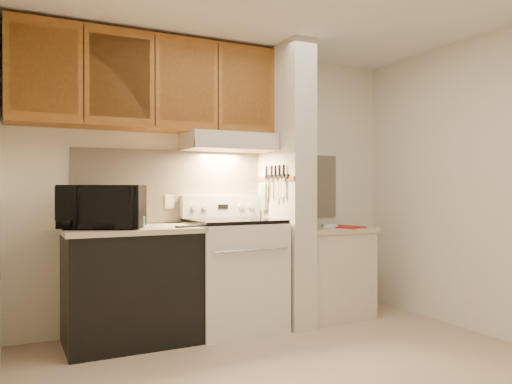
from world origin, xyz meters
TOP-DOWN VIEW (x-y plane):
  - floor at (0.00, 0.00)m, footprint 3.60×3.60m
  - wall_back at (0.00, 1.50)m, footprint 3.60×2.50m
  - wall_right at (1.80, 0.00)m, footprint 0.02×3.00m
  - backsplash at (0.00, 1.49)m, footprint 2.60×0.02m
  - range_body at (0.00, 1.16)m, footprint 0.76×0.65m
  - oven_window at (0.00, 0.84)m, footprint 0.50×0.01m
  - oven_handle at (0.00, 0.80)m, footprint 0.65×0.02m
  - cooktop at (0.00, 1.16)m, footprint 0.74×0.64m
  - range_backguard at (0.00, 1.44)m, footprint 0.76×0.08m
  - range_display at (0.00, 1.40)m, footprint 0.10×0.01m
  - range_knob_left_outer at (-0.28, 1.40)m, footprint 0.05×0.02m
  - range_knob_left_inner at (-0.18, 1.40)m, footprint 0.05×0.02m
  - range_knob_right_inner at (0.18, 1.40)m, footprint 0.05×0.02m
  - range_knob_right_outer at (0.28, 1.40)m, footprint 0.05×0.02m
  - dishwasher_front at (-0.88, 1.17)m, footprint 1.00×0.63m
  - left_countertop at (-0.88, 1.17)m, footprint 1.04×0.67m
  - spoon_rest at (-0.48, 0.97)m, footprint 0.21×0.10m
  - teal_jar at (-0.83, 1.10)m, footprint 0.08×0.08m
  - outlet at (-0.48, 1.48)m, footprint 0.08×0.01m
  - microwave at (-1.10, 1.15)m, footprint 0.71×0.60m
  - partition_pillar at (0.51, 1.15)m, footprint 0.22×0.70m
  - pillar_trim at (0.39, 1.15)m, footprint 0.01×0.70m
  - knife_strip at (0.39, 1.10)m, footprint 0.02×0.42m
  - knife_blade_a at (0.38, 0.95)m, footprint 0.01×0.03m
  - knife_handle_a at (0.38, 0.95)m, footprint 0.02×0.02m
  - knife_blade_b at (0.38, 1.01)m, footprint 0.01×0.04m
  - knife_handle_b at (0.38, 1.02)m, footprint 0.02×0.02m
  - knife_blade_c at (0.38, 1.09)m, footprint 0.01×0.04m
  - knife_handle_c at (0.38, 1.09)m, footprint 0.02×0.02m
  - knife_blade_d at (0.38, 1.18)m, footprint 0.01×0.04m
  - knife_handle_d at (0.38, 1.17)m, footprint 0.02×0.02m
  - knife_blade_e at (0.38, 1.26)m, footprint 0.01×0.04m
  - knife_handle_e at (0.38, 1.27)m, footprint 0.02×0.02m
  - oven_mitt at (0.38, 1.32)m, footprint 0.03×0.10m
  - right_cab_base at (0.97, 1.15)m, footprint 0.70×0.60m
  - right_countertop at (0.97, 1.15)m, footprint 0.74×0.64m
  - red_folder at (1.07, 1.00)m, footprint 0.33×0.38m
  - white_box at (0.92, 1.05)m, footprint 0.15×0.12m
  - range_hood at (0.00, 1.28)m, footprint 0.78×0.44m
  - hood_lip at (0.00, 1.07)m, footprint 0.78×0.04m
  - upper_cabinets at (-0.69, 1.32)m, footprint 2.18×0.33m
  - cab_door_a at (-1.51, 1.17)m, footprint 0.46×0.01m
  - cab_gap_a at (-1.23, 1.16)m, footprint 0.01×0.01m
  - cab_door_b at (-0.96, 1.17)m, footprint 0.46×0.01m
  - cab_gap_b at (-0.69, 1.16)m, footprint 0.01×0.01m
  - cab_door_c at (-0.42, 1.17)m, footprint 0.46×0.01m
  - cab_gap_c at (-0.14, 1.16)m, footprint 0.01×0.01m
  - cab_door_d at (0.13, 1.17)m, footprint 0.46×0.01m

SIDE VIEW (x-z plane):
  - floor at x=0.00m, z-range 0.00..0.00m
  - right_cab_base at x=0.97m, z-range 0.00..0.81m
  - dishwasher_front at x=-0.88m, z-range 0.00..0.87m
  - range_body at x=0.00m, z-range 0.00..0.92m
  - oven_window at x=0.00m, z-range 0.35..0.65m
  - oven_handle at x=0.00m, z-range 0.71..0.73m
  - right_countertop at x=0.97m, z-range 0.81..0.85m
  - red_folder at x=1.07m, z-range 0.85..0.86m
  - white_box at x=0.92m, z-range 0.85..0.89m
  - left_countertop at x=-0.88m, z-range 0.87..0.91m
  - spoon_rest at x=-0.48m, z-range 0.91..0.92m
  - cooktop at x=0.00m, z-range 0.92..0.95m
  - teal_jar at x=-0.83m, z-range 0.91..1.00m
  - range_backguard at x=0.00m, z-range 0.95..1.15m
  - range_display at x=0.00m, z-range 1.03..1.07m
  - range_knob_left_outer at x=-0.28m, z-range 1.03..1.07m
  - range_knob_left_inner at x=-0.18m, z-range 1.03..1.07m
  - range_knob_right_inner at x=0.18m, z-range 1.03..1.07m
  - range_knob_right_outer at x=0.28m, z-range 1.03..1.07m
  - microwave at x=-1.10m, z-range 0.91..1.24m
  - outlet at x=-0.48m, z-range 1.04..1.16m
  - oven_mitt at x=0.38m, z-range 1.02..1.25m
  - knife_blade_c at x=0.38m, z-range 1.10..1.30m
  - knife_blade_b at x=0.38m, z-range 1.12..1.30m
  - knife_blade_e at x=0.38m, z-range 1.12..1.30m
  - knife_blade_a at x=0.38m, z-range 1.14..1.30m
  - knife_blade_d at x=0.38m, z-range 1.14..1.30m
  - backsplash at x=0.00m, z-range 0.92..1.55m
  - wall_back at x=0.00m, z-range 1.24..1.26m
  - wall_right at x=1.80m, z-range 0.00..2.50m
  - partition_pillar at x=0.51m, z-range 0.00..2.50m
  - pillar_trim at x=0.39m, z-range 1.28..1.32m
  - knife_strip at x=0.39m, z-range 1.30..1.34m
  - knife_handle_a at x=0.38m, z-range 1.32..1.42m
  - knife_handle_b at x=0.38m, z-range 1.32..1.42m
  - knife_handle_c at x=0.38m, z-range 1.32..1.42m
  - knife_handle_d at x=0.38m, z-range 1.32..1.42m
  - knife_handle_e at x=0.38m, z-range 1.32..1.42m
  - hood_lip at x=0.00m, z-range 1.55..1.61m
  - range_hood at x=0.00m, z-range 1.55..1.70m
  - upper_cabinets at x=-0.69m, z-range 1.70..2.47m
  - cab_door_a at x=-1.51m, z-range 1.77..2.40m
  - cab_gap_a at x=-1.23m, z-range 1.72..2.45m
  - cab_door_b at x=-0.96m, z-range 1.77..2.40m
  - cab_gap_b at x=-0.69m, z-range 1.72..2.45m
  - cab_door_c at x=-0.42m, z-range 1.77..2.40m
  - cab_gap_c at x=-0.14m, z-range 1.72..2.45m
  - cab_door_d at x=0.13m, z-range 1.77..2.40m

